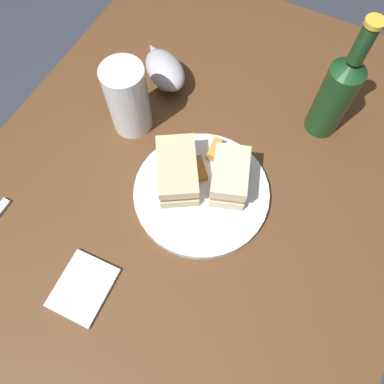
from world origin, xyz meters
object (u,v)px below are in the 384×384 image
sandwich_half_left (230,177)px  pint_glass (129,103)px  gravy_boat (165,70)px  plate (201,192)px  cider_bottle (337,93)px  napkin (83,288)px  sandwich_half_right (177,171)px

sandwich_half_left → pint_glass: 0.25m
sandwich_half_left → gravy_boat: 0.29m
plate → pint_glass: pint_glass is taller
pint_glass → cider_bottle: 0.40m
plate → napkin: (-0.26, 0.10, -0.00)m
sandwich_half_right → gravy_boat: bearing=34.5°
pint_glass → cider_bottle: (0.18, -0.36, 0.04)m
napkin → sandwich_half_right: bearing=-10.8°
pint_glass → gravy_boat: bearing=-4.6°
cider_bottle → napkin: size_ratio=2.46×
gravy_boat → napkin: 0.48m
sandwich_half_left → gravy_boat: size_ratio=0.83×
plate → sandwich_half_left: sandwich_half_left is taller
cider_bottle → sandwich_half_right: bearing=141.4°
sandwich_half_left → sandwich_half_right: size_ratio=0.82×
plate → napkin: bearing=158.2°
sandwich_half_right → napkin: sandwich_half_right is taller
plate → cider_bottle: cider_bottle is taller
sandwich_half_left → gravy_boat: sandwich_half_left is taller
sandwich_half_right → cider_bottle: cider_bottle is taller
sandwich_half_right → pint_glass: pint_glass is taller
napkin → cider_bottle: bearing=-26.3°
gravy_boat → cider_bottle: 0.36m
sandwich_half_left → pint_glass: (0.05, 0.25, 0.02)m
sandwich_half_left → napkin: size_ratio=1.07×
plate → sandwich_half_right: (0.00, 0.05, 0.04)m
plate → napkin: size_ratio=2.39×
sandwich_half_left → cider_bottle: 0.26m
sandwich_half_left → pint_glass: pint_glass is taller
plate → gravy_boat: 0.29m
sandwich_half_left → pint_glass: bearing=78.6°
sandwich_half_right → napkin: 0.27m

